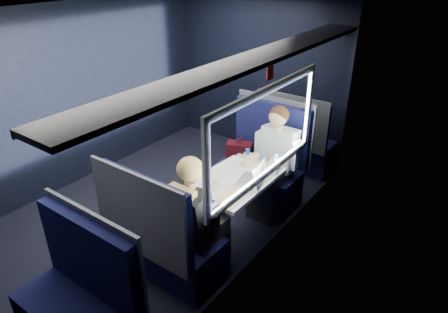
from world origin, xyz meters
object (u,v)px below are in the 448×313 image
Objects in this scene: seat_row_back at (80,306)px; cup at (278,165)px; man at (274,157)px; laptop at (255,178)px; seat_row_front at (296,142)px; seat_bay_near at (261,167)px; table at (234,185)px; seat_bay_far at (164,242)px; bottle_small at (276,166)px; woman at (196,214)px.

seat_row_back is 2.31m from cup.
man reaches higher than laptop.
laptop is (0.41, -1.76, 0.40)m from seat_row_front.
seat_bay_near is at bearing 116.54° from laptop.
seat_bay_near is 0.95× the size of man.
seat_row_back is at bearing -89.75° from seat_bay_near.
table is 2.79× the size of laptop.
seat_bay_far is at bearing -89.61° from seat_bay_near.
seat_row_front is at bearing 107.85° from bottle_small.
man and woman have the same top height.
woman is 1.06m from bottle_small.
man is 3.69× the size of laptop.
cup is at bearing -71.94° from seat_row_front.
man is 1.00× the size of woman.
cup is (0.26, 0.44, 0.12)m from table.
man is at bearing 84.28° from seat_row_back.
seat_row_back is 3.24× the size of laptop.
seat_row_back is 2.53m from man.
man is at bearing -77.17° from seat_row_front.
seat_row_front reaches higher than cup.
seat_row_front is at bearing 95.80° from table.
seat_bay_far is 2.67m from seat_row_front.
seat_row_front is 1.48m from cup.
bottle_small is (0.48, 2.12, 0.43)m from seat_row_back.
laptop is at bearing -94.94° from cup.
table is 11.08× the size of cup.
cup is (0.44, 1.31, 0.37)m from seat_bay_far.
bottle_small reaches higher than table.
seat_bay_near is 13.96× the size of cup.
seat_bay_far reaches higher than cup.
bottle_small reaches higher than cup.
seat_bay_far is 1.62m from man.
laptop is (0.41, 1.83, 0.40)m from seat_row_back.
cup is (0.44, 2.24, 0.38)m from seat_row_back.
bottle_small is (0.49, -0.55, 0.42)m from seat_bay_near.
man reaches higher than seat_row_back.
seat_row_front is 0.88× the size of man.
table is 0.70m from man.
cup is (0.44, -1.36, 0.38)m from seat_row_front.
seat_bay_far is 0.43m from woman.
laptop is 0.41m from cup.
table is 0.93m from seat_bay_near.
table is 0.93m from seat_bay_far.
man is (0.26, -0.17, 0.30)m from seat_bay_near.
man is 0.33m from cup.
man is at bearing 103.28° from laptop.
woman reaches higher than seat_bay_near.
seat_bay_near and seat_bay_far have the same top height.
man is at bearing 90.00° from woman.
woman reaches higher than cup.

